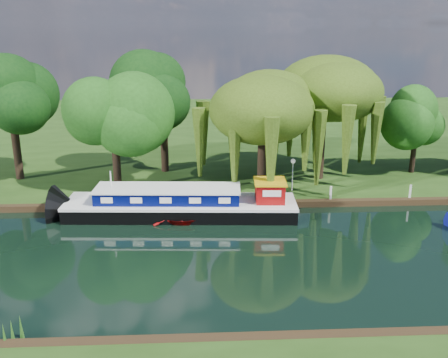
{
  "coord_description": "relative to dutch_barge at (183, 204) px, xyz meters",
  "views": [
    {
      "loc": [
        -6.62,
        -26.02,
        12.92
      ],
      "look_at": [
        -5.01,
        6.27,
        2.8
      ],
      "focal_mm": 40.0,
      "sensor_mm": 36.0,
      "label": 1
    }
  ],
  "objects": [
    {
      "name": "willow_right",
      "position": [
        11.24,
        6.94,
        6.28
      ],
      "size": [
        7.5,
        7.5,
        9.13
      ],
      "color": "black",
      "rests_on": "far_bank"
    },
    {
      "name": "dutch_barge",
      "position": [
        0.0,
        0.0,
        0.0
      ],
      "size": [
        16.2,
        4.52,
        3.38
      ],
      "rotation": [
        0.0,
        0.0,
        -0.06
      ],
      "color": "black",
      "rests_on": "ground"
    },
    {
      "name": "tree_far_left",
      "position": [
        -5.13,
        4.33,
        5.58
      ],
      "size": [
        5.42,
        5.42,
        8.73
      ],
      "color": "black",
      "rests_on": "far_bank"
    },
    {
      "name": "ground",
      "position": [
        7.87,
        -6.77,
        -0.84
      ],
      "size": [
        120.0,
        120.0,
        0.0
      ],
      "primitive_type": "plane",
      "color": "black"
    },
    {
      "name": "willow_left",
      "position": [
        6.11,
        4.84,
        5.86
      ],
      "size": [
        7.18,
        7.18,
        8.6
      ],
      "color": "black",
      "rests_on": "far_bank"
    },
    {
      "name": "red_dinghy",
      "position": [
        -0.4,
        -1.15,
        -0.84
      ],
      "size": [
        4.13,
        3.56,
        0.72
      ],
      "primitive_type": "imported",
      "rotation": [
        0.0,
        0.0,
        1.2
      ],
      "color": "maroon",
      "rests_on": "ground"
    },
    {
      "name": "far_bank",
      "position": [
        7.87,
        27.23,
        -0.61
      ],
      "size": [
        120.0,
        52.0,
        0.45
      ],
      "primitive_type": "cube",
      "color": "#1D390F",
      "rests_on": "ground"
    },
    {
      "name": "tree_far_right",
      "position": [
        19.74,
        8.23,
        4.11
      ],
      "size": [
        3.98,
        3.98,
        6.51
      ],
      "color": "black",
      "rests_on": "far_bank"
    },
    {
      "name": "lamppost",
      "position": [
        8.37,
        3.73,
        1.58
      ],
      "size": [
        0.36,
        0.36,
        2.56
      ],
      "color": "silver",
      "rests_on": "far_bank"
    },
    {
      "name": "tree_far_mid",
      "position": [
        -1.83,
        9.71,
        6.16
      ],
      "size": [
        5.81,
        5.81,
        9.51
      ],
      "color": "black",
      "rests_on": "far_bank"
    },
    {
      "name": "mooring_posts",
      "position": [
        7.37,
        1.63,
        0.11
      ],
      "size": [
        19.16,
        0.16,
        1.0
      ],
      "color": "silver",
      "rests_on": "far_bank"
    },
    {
      "name": "tree_far_back",
      "position": [
        -13.88,
        8.05,
        6.04
      ],
      "size": [
        5.48,
        5.48,
        9.22
      ],
      "color": "black",
      "rests_on": "far_bank"
    }
  ]
}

